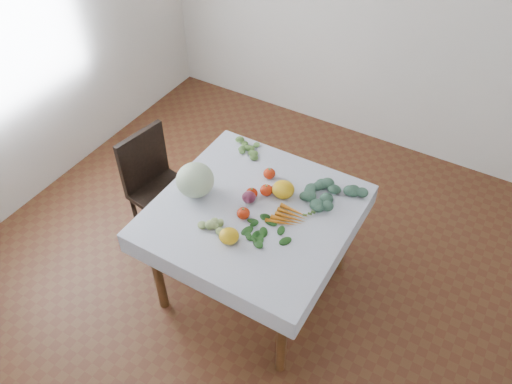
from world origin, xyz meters
TOP-DOWN VIEW (x-y plane):
  - ground at (0.00, 0.00)m, footprint 4.00×4.00m
  - table at (0.00, 0.00)m, footprint 1.00×1.00m
  - tablecloth at (0.00, 0.00)m, footprint 1.12×1.12m
  - chair at (-0.87, 0.10)m, footprint 0.45×0.45m
  - cabbage at (-0.37, -0.06)m, footprint 0.24×0.24m
  - tomato_a at (-0.00, 0.15)m, footprint 0.08×0.08m
  - tomato_b at (-0.06, 0.29)m, footprint 0.10×0.10m
  - tomato_c at (-0.02, -0.09)m, footprint 0.10×0.10m
  - tomato_d at (-0.06, 0.08)m, footprint 0.09×0.09m
  - heirloom_back at (0.09, 0.19)m, footprint 0.16×0.16m
  - heirloom_front at (0.00, -0.28)m, footprint 0.11×0.11m
  - onion_a at (0.05, 0.18)m, footprint 0.09×0.09m
  - onion_b at (-0.06, 0.04)m, footprint 0.11×0.11m
  - tomatillo_cluster at (-0.12, -0.23)m, footprint 0.12×0.11m
  - carrot_bunch at (0.21, 0.04)m, footprint 0.19×0.18m
  - kale_bunch at (0.34, 0.31)m, footprint 0.34×0.30m
  - basil_bunch at (0.16, -0.13)m, footprint 0.27×0.23m
  - dill_bunch at (-0.33, 0.46)m, footprint 0.22×0.18m

SIDE VIEW (x-z plane):
  - ground at x=0.00m, z-range 0.00..0.00m
  - chair at x=-0.87m, z-range 0.06..0.93m
  - table at x=0.00m, z-range 0.28..1.03m
  - tablecloth at x=0.00m, z-range 0.75..0.76m
  - basil_bunch at x=0.16m, z-range 0.76..0.77m
  - dill_bunch at x=-0.33m, z-range 0.76..0.78m
  - carrot_bunch at x=0.21m, z-range 0.76..0.78m
  - tomatillo_cluster at x=-0.12m, z-range 0.76..0.80m
  - kale_bunch at x=0.34m, z-range 0.76..0.80m
  - onion_a at x=0.05m, z-range 0.76..0.82m
  - tomato_d at x=-0.06m, z-range 0.76..0.82m
  - tomato_b at x=-0.06m, z-range 0.76..0.82m
  - tomato_c at x=-0.02m, z-range 0.76..0.82m
  - tomato_a at x=0.00m, z-range 0.76..0.82m
  - onion_b at x=-0.06m, z-range 0.76..0.83m
  - heirloom_front at x=0.00m, z-range 0.76..0.83m
  - heirloom_back at x=0.09m, z-range 0.76..0.85m
  - cabbage at x=-0.37m, z-range 0.76..0.96m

